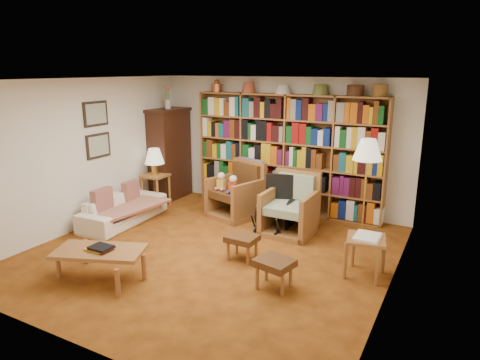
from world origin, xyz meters
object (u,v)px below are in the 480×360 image
Objects in this scene: armchair_leather at (238,193)px; coffee_table at (100,253)px; side_table_lamp at (156,182)px; armchair_sage at (292,209)px; wheelchair at (276,205)px; side_table_papers at (366,244)px; sofa at (123,209)px; footstool_a at (242,240)px; floor_lamp at (367,154)px; footstool_b at (274,265)px.

armchair_leather is 0.84× the size of coffee_table.
side_table_lamp reaches higher than coffee_table.
coffee_table is (-1.54, -2.74, -0.02)m from armchair_sage.
wheelchair is 1.96m from side_table_papers.
sofa is at bearing -159.94° from armchair_sage.
wheelchair is 1.65× the size of side_table_papers.
coffee_table is (-2.98, -1.70, -0.09)m from side_table_papers.
armchair_sage is at bearing -0.29° from side_table_lamp.
wheelchair is at bearing 149.81° from side_table_papers.
coffee_table is (-1.33, -1.38, 0.07)m from footstool_a.
floor_lamp reaches higher than coffee_table.
wheelchair is (2.60, -0.07, -0.05)m from side_table_lamp.
sofa is 4.22m from floor_lamp.
side_table_papers is at bearing -93.90° from sofa.
side_table_lamp is 0.64× the size of armchair_sage.
footstool_b is 2.23m from coffee_table.
armchair_leather reaches higher than wheelchair.
coffee_table is at bearing -115.51° from wheelchair.
footstool_a is at bearing -98.82° from armchair_sage.
footstool_a is 0.91m from footstool_b.
armchair_leather is 0.64× the size of floor_lamp.
side_table_papers is (2.62, -1.36, 0.03)m from armchair_leather.
sofa is 4.20m from side_table_papers.
armchair_sage is 0.61× the size of floor_lamp.
wheelchair is 0.57× the size of floor_lamp.
footstool_a is at bearing -169.20° from side_table_papers.
armchair_sage is at bearing -177.81° from floor_lamp.
floor_lamp is (3.92, 1.05, 1.17)m from sofa.
footstool_a is 0.35× the size of coffee_table.
armchair_leather is 1.94m from footstool_a.
armchair_leather reaches higher than sofa.
side_table_lamp is at bearing 150.59° from footstool_b.
armchair_leather is 1.86× the size of side_table_papers.
coffee_table reaches higher than footstool_b.
armchair_leather is 2.44× the size of footstool_a.
armchair_leather is 0.99m from wheelchair.
armchair_sage is at bearing -73.41° from sofa.
floor_lamp reaches higher than sofa.
floor_lamp reaches higher than footstool_a.
wheelchair is 2.01m from footstool_b.
armchair_sage is 1.77m from side_table_papers.
footstool_b is (0.52, -1.90, -0.07)m from armchair_sage.
floor_lamp is at bearing 3.96° from wheelchair.
footstool_a is (0.97, -1.67, -0.12)m from armchair_leather.
floor_lamp reaches higher than side_table_papers.
footstool_a is 0.84× the size of footstool_b.
armchair_leather is at bearing -53.44° from sofa.
wheelchair is at bearing -22.03° from armchair_leather.
sofa is at bearing 164.93° from footstool_b.
floor_lamp is (1.41, 0.10, 0.99)m from wheelchair.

